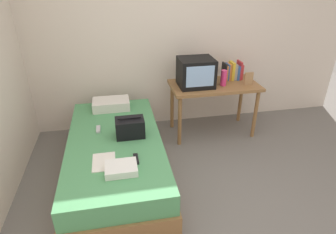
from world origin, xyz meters
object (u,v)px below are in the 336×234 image
at_px(tv, 196,72).
at_px(picture_frame, 249,79).
at_px(pillow, 111,104).
at_px(desk, 214,90).
at_px(folded_towel, 121,168).
at_px(remote_silver, 98,129).
at_px(handbag, 130,128).
at_px(magazine, 104,162).
at_px(bed, 116,158).
at_px(book_row, 233,71).
at_px(water_bottle, 224,78).
at_px(remote_dark, 136,159).

relative_size(tv, picture_frame, 2.50).
bearing_deg(tv, picture_frame, -10.09).
distance_m(tv, pillow, 1.15).
bearing_deg(desk, folded_towel, -134.81).
bearing_deg(remote_silver, handbag, -29.09).
bearing_deg(magazine, pillow, 85.45).
bearing_deg(magazine, bed, 75.01).
bearing_deg(picture_frame, tv, 169.91).
height_order(handbag, magazine, handbag).
relative_size(tv, magazine, 1.52).
bearing_deg(desk, bed, -151.11).
distance_m(desk, book_row, 0.39).
relative_size(bed, magazine, 6.90).
relative_size(pillow, magazine, 1.58).
relative_size(remote_silver, folded_towel, 0.51).
bearing_deg(desk, magazine, -141.83).
bearing_deg(book_row, remote_silver, -159.85).
distance_m(picture_frame, magazine, 2.15).
bearing_deg(desk, tv, -178.25).
height_order(water_bottle, pillow, water_bottle).
xyz_separation_m(handbag, magazine, (-0.28, -0.43, -0.10)).
height_order(bed, magazine, magazine).
distance_m(desk, remote_silver, 1.61).
bearing_deg(pillow, tv, -1.01).
distance_m(bed, magazine, 0.48).
distance_m(bed, remote_dark, 0.53).
height_order(book_row, folded_towel, book_row).
xyz_separation_m(bed, remote_dark, (0.19, -0.42, 0.26)).
bearing_deg(magazine, desk, 38.17).
relative_size(tv, water_bottle, 2.15).
distance_m(water_bottle, folded_towel, 1.89).
bearing_deg(handbag, magazine, -123.17).
bearing_deg(remote_dark, picture_frame, 33.35).
height_order(remote_silver, folded_towel, folded_towel).
bearing_deg(pillow, book_row, 4.42).
height_order(handbag, folded_towel, handbag).
xyz_separation_m(picture_frame, magazine, (-1.87, -1.01, -0.32)).
height_order(water_bottle, remote_dark, water_bottle).
bearing_deg(desk, handbag, -148.63).
height_order(tv, picture_frame, tv).
relative_size(bed, remote_silver, 13.89).
xyz_separation_m(handbag, remote_silver, (-0.34, 0.19, -0.09)).
height_order(remote_dark, remote_silver, same).
height_order(book_row, picture_frame, book_row).
bearing_deg(remote_dark, magazine, 176.12).
xyz_separation_m(desk, picture_frame, (0.41, -0.13, 0.18)).
distance_m(bed, folded_towel, 0.63).
xyz_separation_m(pillow, remote_silver, (-0.15, -0.54, -0.05)).
xyz_separation_m(picture_frame, remote_dark, (-1.57, -1.03, -0.31)).
height_order(picture_frame, remote_dark, picture_frame).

